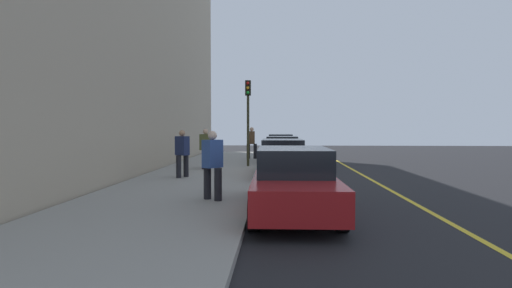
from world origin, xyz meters
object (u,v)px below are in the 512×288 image
Objects in this scene: traffic_light_pole at (248,108)px; pedestrian_brown_coat at (252,142)px; parked_car_navy at (280,145)px; parked_car_maroon at (282,159)px; parked_car_red at (293,181)px; rolling_suitcase at (207,162)px; pedestrian_blue_coat at (213,163)px; pedestrian_olive_coat at (206,148)px; parked_car_black at (282,151)px; pedestrian_navy_coat at (182,152)px.

pedestrian_brown_coat is at bearing -178.74° from traffic_light_pole.
parked_car_navy is 1.06× the size of traffic_light_pole.
parked_car_red is (6.64, 0.14, 0.00)m from parked_car_maroon.
pedestrian_brown_coat is at bearing 162.35° from rolling_suitcase.
pedestrian_olive_coat is (-7.57, -1.51, 0.01)m from pedestrian_blue_coat.
pedestrian_brown_coat is 4.88m from traffic_light_pole.
parked_car_red is 5.26× the size of rolling_suitcase.
parked_car_maroon is at bearing -0.25° from parked_car_navy.
parked_car_maroon is at bearing 61.51° from pedestrian_olive_coat.
pedestrian_olive_coat reaches higher than parked_car_maroon.
pedestrian_navy_coat is at bearing -29.65° from parked_car_black.
rolling_suitcase is at bearing -158.31° from parked_car_red.
pedestrian_blue_coat is 13.42m from pedestrian_brown_coat.
pedestrian_olive_coat is at bearing -54.04° from traffic_light_pole.
parked_car_navy is 0.90× the size of parked_car_red.
parked_car_maroon is 2.46× the size of pedestrian_brown_coat.
pedestrian_olive_coat is 1.95× the size of rolling_suitcase.
pedestrian_olive_coat is 0.80m from rolling_suitcase.
pedestrian_brown_coat is at bearing -167.68° from parked_car_maroon.
parked_car_navy is 12.02m from parked_car_maroon.
rolling_suitcase is at bearing -48.12° from parked_car_black.
parked_car_navy is 4.69m from pedestrian_brown_coat.
parked_car_navy is at bearing 164.22° from pedestrian_navy_coat.
parked_car_red is 9.17m from pedestrian_olive_coat.
traffic_light_pole reaches higher than parked_car_maroon.
parked_car_navy is at bearing 161.42° from pedestrian_olive_coat.
parked_car_maroon is 6.64m from parked_car_red.
parked_car_maroon is 7.87m from pedestrian_brown_coat.
traffic_light_pole is at bearing -170.01° from parked_car_red.
pedestrian_blue_coat reaches higher than rolling_suitcase.
pedestrian_navy_coat is at bearing -12.74° from pedestrian_brown_coat.
pedestrian_olive_coat is (-1.83, -3.37, 0.34)m from parked_car_maroon.
pedestrian_navy_coat is at bearing -15.78° from parked_car_navy.
parked_car_maroon and parked_car_red have the same top height.
pedestrian_olive_coat reaches higher than parked_car_black.
rolling_suitcase is (-2.27, -3.40, -0.33)m from parked_car_maroon.
rolling_suitcase is at bearing -176.56° from pedestrian_olive_coat.
pedestrian_blue_coat is (-0.90, -2.00, 0.32)m from parked_car_red.
pedestrian_brown_coat reaches higher than rolling_suitcase.
parked_car_black is at bearing 131.88° from rolling_suitcase.
pedestrian_navy_coat reaches higher than parked_car_red.
parked_car_navy is 10.76m from pedestrian_olive_coat.
pedestrian_navy_coat is at bearing -25.83° from traffic_light_pole.
parked_car_navy is 2.32× the size of pedestrian_brown_coat.
pedestrian_brown_coat reaches higher than parked_car_black.
parked_car_red is (18.66, 0.09, 0.00)m from parked_car_navy.
pedestrian_olive_coat is 2.86m from traffic_light_pole.
traffic_light_pole is (-8.87, 0.28, 1.82)m from pedestrian_blue_coat.
pedestrian_blue_coat is 1.01× the size of pedestrian_navy_coat.
parked_car_maroon reaches higher than rolling_suitcase.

